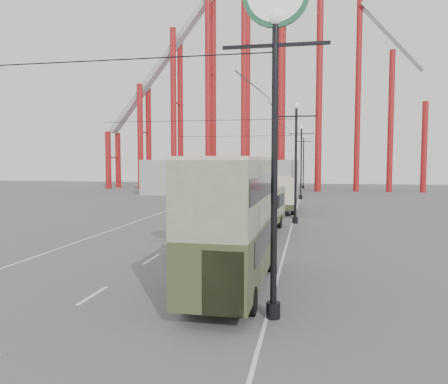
% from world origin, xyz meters
% --- Properties ---
extents(ground, '(160.00, 160.00, 0.00)m').
position_xyz_m(ground, '(0.00, 0.00, 0.00)').
color(ground, '#545457').
rests_on(ground, ground).
extents(road_markings, '(12.52, 120.00, 0.01)m').
position_xyz_m(road_markings, '(-0.86, 19.70, 0.01)').
color(road_markings, silver).
rests_on(road_markings, ground).
extents(lamp_post_near, '(3.20, 0.44, 10.80)m').
position_xyz_m(lamp_post_near, '(5.60, -3.00, 7.86)').
color(lamp_post_near, black).
rests_on(lamp_post_near, ground).
extents(lamp_post_mid, '(3.20, 0.44, 9.32)m').
position_xyz_m(lamp_post_mid, '(5.60, 18.00, 4.68)').
color(lamp_post_mid, black).
rests_on(lamp_post_mid, ground).
extents(lamp_post_far, '(3.20, 0.44, 9.32)m').
position_xyz_m(lamp_post_far, '(5.60, 40.00, 4.68)').
color(lamp_post_far, black).
rests_on(lamp_post_far, ground).
extents(lamp_post_distant, '(3.20, 0.44, 9.32)m').
position_xyz_m(lamp_post_distant, '(5.60, 62.00, 4.68)').
color(lamp_post_distant, black).
rests_on(lamp_post_distant, ground).
extents(roller_coaster, '(52.95, 5.00, 55.48)m').
position_xyz_m(roller_coaster, '(-2.49, 56.89, 22.92)').
color(roller_coaster, maroon).
rests_on(roller_coaster, ground).
extents(fairground_shed, '(22.00, 10.00, 5.00)m').
position_xyz_m(fairground_shed, '(-6.00, 47.00, 2.50)').
color(fairground_shed, '#979793').
rests_on(fairground_shed, ground).
extents(double_decker_bus, '(2.47, 9.34, 5.00)m').
position_xyz_m(double_decker_bus, '(3.90, 0.08, 2.80)').
color(double_decker_bus, '#3C4324').
rests_on(double_decker_bus, ground).
extents(single_decker_green, '(3.25, 10.62, 2.96)m').
position_xyz_m(single_decker_green, '(3.23, 12.27, 1.67)').
color(single_decker_green, gray).
rests_on(single_decker_green, ground).
extents(single_decker_cream, '(3.57, 10.61, 3.24)m').
position_xyz_m(single_decker_cream, '(3.74, 26.55, 1.82)').
color(single_decker_cream, beige).
rests_on(single_decker_cream, ground).
extents(pedestrian, '(0.79, 0.61, 1.94)m').
position_xyz_m(pedestrian, '(-0.19, 5.07, 0.97)').
color(pedestrian, black).
rests_on(pedestrian, ground).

